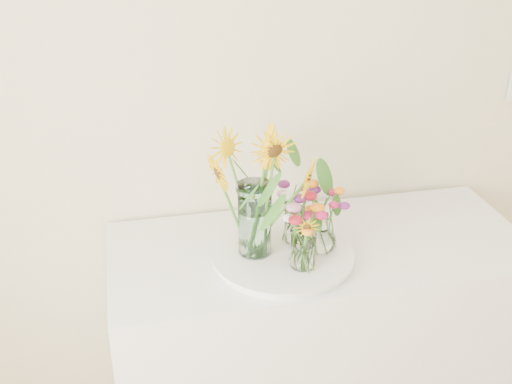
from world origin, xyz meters
TOP-DOWN VIEW (x-y plane):
  - counter at (-0.21, 1.93)m, footprint 1.40×0.60m
  - tray at (-0.36, 1.86)m, footprint 0.43×0.43m
  - mason_jar at (-0.44, 1.89)m, footprint 0.11×0.11m
  - sunflower_bouquet at (-0.44, 1.89)m, footprint 0.62×0.62m
  - small_vase_a at (-0.31, 1.77)m, footprint 0.10×0.10m
  - wildflower_posy_a at (-0.31, 1.77)m, footprint 0.20×0.20m
  - small_vase_b at (-0.23, 1.85)m, footprint 0.11×0.11m
  - wildflower_posy_b at (-0.23, 1.85)m, footprint 0.21×0.21m
  - small_vase_c at (-0.30, 1.93)m, footprint 0.09×0.09m
  - wildflower_posy_c at (-0.30, 1.93)m, footprint 0.20×0.20m

SIDE VIEW (x-z plane):
  - counter at x=-0.21m, z-range 0.00..0.90m
  - tray at x=-0.36m, z-range 0.90..0.92m
  - small_vase_c at x=-0.30m, z-range 0.93..1.05m
  - small_vase_a at x=-0.31m, z-range 0.93..1.06m
  - small_vase_b at x=-0.23m, z-range 0.93..1.06m
  - wildflower_posy_c at x=-0.30m, z-range 0.93..1.14m
  - wildflower_posy_a at x=-0.31m, z-range 0.93..1.15m
  - wildflower_posy_b at x=-0.23m, z-range 0.93..1.15m
  - mason_jar at x=-0.44m, z-range 0.93..1.17m
  - sunflower_bouquet at x=-0.44m, z-range 0.93..1.38m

